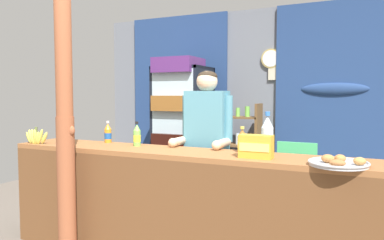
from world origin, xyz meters
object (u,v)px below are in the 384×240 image
(soda_bottle_grape_soda, at_px, (61,132))
(plastic_lawn_chair, at_px, (299,174))
(timber_post, at_px, (65,123))
(banana_bunch, at_px, (36,137))
(soda_bottle_water, at_px, (267,136))
(pastry_tray, at_px, (339,163))
(soda_bottle_lime_soda, at_px, (137,136))
(snack_box_choco_powder, at_px, (256,146))
(stall_counter, at_px, (171,197))
(drink_fridge, at_px, (182,120))
(soda_bottle_iced_tea, at_px, (242,141))
(shopkeeper, at_px, (207,137))
(soda_bottle_orange_soda, at_px, (108,133))
(bottle_shelf_rack, at_px, (242,148))

(soda_bottle_grape_soda, bearing_deg, plastic_lawn_chair, 39.39)
(timber_post, relative_size, banana_bunch, 8.99)
(soda_bottle_water, bearing_deg, pastry_tray, -30.37)
(soda_bottle_grape_soda, bearing_deg, timber_post, -41.53)
(soda_bottle_lime_soda, xyz_separation_m, snack_box_choco_powder, (1.13, -0.18, -0.01))
(timber_post, relative_size, snack_box_choco_powder, 10.04)
(snack_box_choco_powder, bearing_deg, stall_counter, -178.11)
(stall_counter, xyz_separation_m, snack_box_choco_powder, (0.68, 0.02, 0.44))
(drink_fridge, bearing_deg, soda_bottle_water, -47.09)
(banana_bunch, bearing_deg, soda_bottle_iced_tea, 9.33)
(drink_fridge, relative_size, soda_bottle_iced_tea, 9.09)
(plastic_lawn_chair, xyz_separation_m, shopkeeper, (-0.65, -1.10, 0.49))
(stall_counter, bearing_deg, soda_bottle_iced_tea, 25.28)
(stall_counter, distance_m, timber_post, 1.04)
(stall_counter, relative_size, soda_bottle_lime_soda, 14.27)
(soda_bottle_grape_soda, height_order, soda_bottle_orange_soda, soda_bottle_grape_soda)
(stall_counter, height_order, snack_box_choco_powder, snack_box_choco_powder)
(soda_bottle_lime_soda, bearing_deg, soda_bottle_water, 3.30)
(plastic_lawn_chair, bearing_deg, timber_post, -128.90)
(timber_post, relative_size, soda_bottle_iced_tea, 11.65)
(drink_fridge, relative_size, pastry_tray, 4.95)
(soda_bottle_orange_soda, xyz_separation_m, soda_bottle_lime_soda, (0.38, -0.08, 0.00))
(shopkeeper, bearing_deg, stall_counter, -98.82)
(soda_bottle_lime_soda, relative_size, pastry_tray, 0.58)
(shopkeeper, bearing_deg, snack_box_choco_powder, -40.18)
(bottle_shelf_rack, height_order, soda_bottle_iced_tea, bottle_shelf_rack)
(timber_post, bearing_deg, stall_counter, 19.60)
(soda_bottle_water, distance_m, soda_bottle_orange_soda, 1.53)
(bottle_shelf_rack, distance_m, soda_bottle_lime_soda, 2.08)
(soda_bottle_orange_soda, bearing_deg, stall_counter, -18.46)
(bottle_shelf_rack, distance_m, snack_box_choco_powder, 2.36)
(plastic_lawn_chair, distance_m, snack_box_choco_powder, 1.68)
(soda_bottle_grape_soda, height_order, snack_box_choco_powder, soda_bottle_grape_soda)
(soda_bottle_iced_tea, distance_m, soda_bottle_grape_soda, 1.71)
(soda_bottle_grape_soda, bearing_deg, banana_bunch, -149.13)
(stall_counter, distance_m, plastic_lawn_chair, 1.78)
(bottle_shelf_rack, bearing_deg, soda_bottle_grape_soda, -116.49)
(shopkeeper, xyz_separation_m, soda_bottle_lime_soda, (-0.53, -0.33, 0.02))
(soda_bottle_grape_soda, bearing_deg, soda_bottle_iced_tea, 6.54)
(pastry_tray, bearing_deg, drink_fridge, 136.38)
(plastic_lawn_chair, xyz_separation_m, soda_bottle_grape_soda, (-1.92, -1.58, 0.52))
(soda_bottle_iced_tea, height_order, soda_bottle_orange_soda, soda_bottle_orange_soda)
(stall_counter, xyz_separation_m, soda_bottle_water, (0.70, 0.27, 0.50))
(soda_bottle_lime_soda, bearing_deg, pastry_tray, -8.35)
(shopkeeper, bearing_deg, bottle_shelf_rack, 96.39)
(timber_post, height_order, soda_bottle_water, timber_post)
(drink_fridge, relative_size, shopkeeper, 1.17)
(bottle_shelf_rack, bearing_deg, soda_bottle_water, -67.55)
(stall_counter, distance_m, pastry_tray, 1.29)
(timber_post, relative_size, soda_bottle_lime_soda, 10.96)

